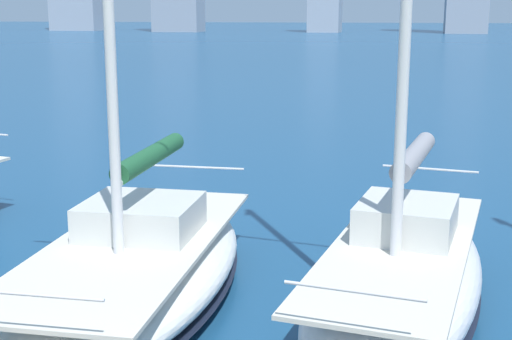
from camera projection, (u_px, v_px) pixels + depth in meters
name	position (u px, v px, depth m)	size (l,w,h in m)	color
sailboat_grey	(400.00, 273.00, 10.79)	(3.36, 7.37, 11.61)	white
sailboat_forest	(134.00, 266.00, 11.34)	(3.19, 7.49, 9.56)	white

